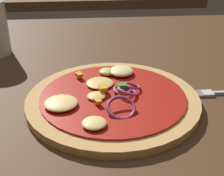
{
  "coord_description": "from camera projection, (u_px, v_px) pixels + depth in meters",
  "views": [
    {
      "loc": [
        -0.06,
        -0.44,
        0.3
      ],
      "look_at": [
        -0.02,
        0.02,
        0.06
      ],
      "focal_mm": 51.14,
      "sensor_mm": 36.0,
      "label": 1
    }
  ],
  "objects": [
    {
      "name": "pizza",
      "position": [
        112.0,
        100.0,
        0.51
      ],
      "size": [
        0.28,
        0.28,
        0.03
      ],
      "color": "tan",
      "rests_on": "dining_table"
    },
    {
      "name": "dining_table",
      "position": [
        123.0,
        113.0,
        0.53
      ],
      "size": [
        1.5,
        1.04,
        0.04
      ],
      "color": "#4C301C",
      "rests_on": "ground"
    }
  ]
}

